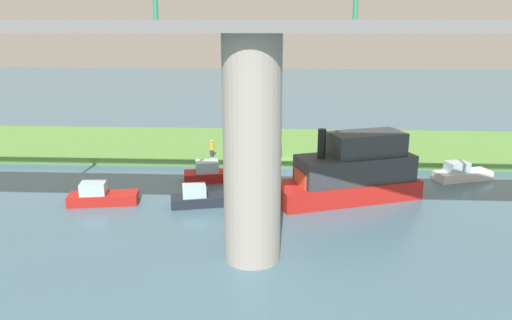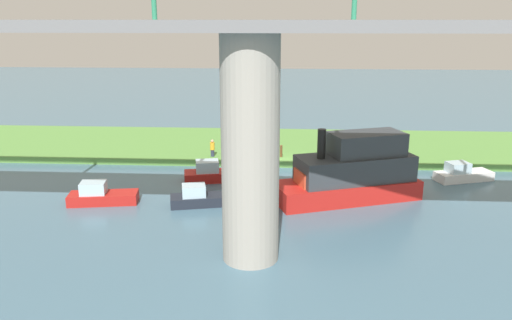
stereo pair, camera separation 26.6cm
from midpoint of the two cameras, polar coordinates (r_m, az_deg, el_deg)
The scene contains 11 objects.
ground_plane at distance 39.21m, azimuth 1.77°, elevation -0.86°, with size 160.00×160.00×0.00m, color #476B7F.
grassy_bank at distance 44.93m, azimuth 1.96°, elevation 1.63°, with size 80.00×12.00×0.50m, color #5B9342.
bridge_pylon at distance 23.00m, azimuth -0.77°, elevation 0.94°, with size 2.67×2.67×10.64m, color #9E998E.
bridge_span at distance 22.26m, azimuth -0.83°, elevation 15.58°, with size 65.02×4.30×3.25m.
person_on_bank at distance 40.42m, azimuth -5.22°, elevation 1.36°, with size 0.51×0.51×1.39m.
mooring_post at distance 40.22m, azimuth 2.60°, elevation 1.01°, with size 0.20×0.20×0.96m, color brown.
pontoon_yellow at distance 32.56m, azimuth 10.59°, elevation -1.41°, with size 9.72×6.01×4.71m.
riverboat_paddlewheel at distance 33.02m, azimuth -17.37°, elevation -3.90°, with size 4.41×2.16×1.41m.
motorboat_white at distance 38.93m, azimuth 22.04°, elevation -1.41°, with size 4.33×2.63×1.36m.
motorboat_red at distance 31.48m, azimuth -6.50°, elevation -4.28°, with size 4.17×2.26×1.32m.
skiff_small at distance 36.04m, azimuth -5.05°, elevation -1.53°, with size 4.67×2.45×1.48m.
Camera 1 is at (-0.67, 37.57, 11.20)m, focal length 35.33 mm.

